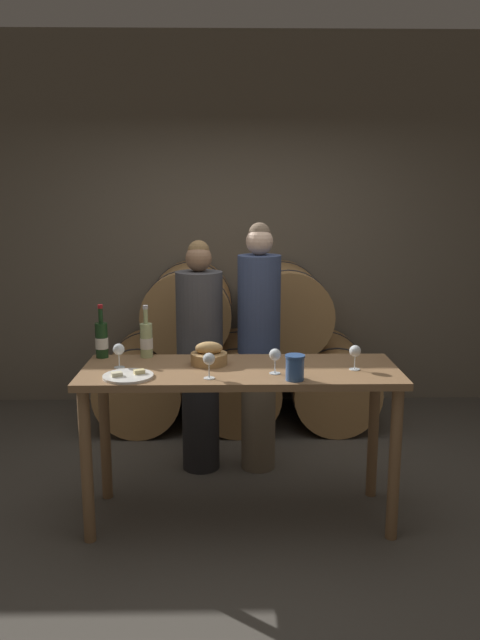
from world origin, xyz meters
TOP-DOWN VIEW (x-y plane):
  - ground_plane at (0.00, 0.00)m, footprint 10.00×10.00m
  - stone_wall_back at (0.00, 2.20)m, footprint 10.00×0.12m
  - barrel_stack at (0.00, 1.61)m, footprint 2.24×0.94m
  - tasting_table at (0.00, 0.00)m, footprint 1.77×0.62m
  - person_left at (-0.26, 0.68)m, footprint 0.31×0.31m
  - person_right at (0.14, 0.68)m, footprint 0.28×0.28m
  - wine_bottle_red at (-0.82, 0.25)m, footprint 0.08×0.08m
  - wine_bottle_white at (-0.56, 0.25)m, footprint 0.08×0.08m
  - blue_crock at (0.28, -0.23)m, footprint 0.10×0.10m
  - bread_basket at (-0.18, 0.08)m, footprint 0.21×0.21m
  - cheese_plate at (-0.60, -0.17)m, footprint 0.27×0.27m
  - wine_glass_far_left at (-0.68, 0.02)m, footprint 0.07×0.07m
  - wine_glass_left at (-0.17, -0.20)m, footprint 0.07×0.07m
  - wine_glass_center at (0.19, -0.11)m, footprint 0.07×0.07m
  - wine_glass_right at (0.63, -0.04)m, footprint 0.07×0.07m

SIDE VIEW (x-z plane):
  - ground_plane at x=0.00m, z-range 0.00..0.00m
  - barrel_stack at x=0.00m, z-range -0.07..1.24m
  - tasting_table at x=0.00m, z-range 0.32..1.22m
  - person_left at x=-0.26m, z-range 0.02..1.58m
  - person_right at x=0.14m, z-range 0.03..1.71m
  - cheese_plate at x=-0.60m, z-range 0.89..0.93m
  - bread_basket at x=-0.18m, z-range 0.89..1.02m
  - blue_crock at x=0.28m, z-range 0.91..1.04m
  - wine_glass_far_left at x=-0.68m, z-range 0.93..1.07m
  - wine_glass_left at x=-0.17m, z-range 0.93..1.07m
  - wine_glass_center at x=0.19m, z-range 0.93..1.07m
  - wine_glass_right at x=0.63m, z-range 0.93..1.07m
  - wine_bottle_white at x=-0.56m, z-range 0.85..1.16m
  - wine_bottle_red at x=-0.82m, z-range 0.85..1.17m
  - stone_wall_back at x=0.00m, z-range 0.00..3.20m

